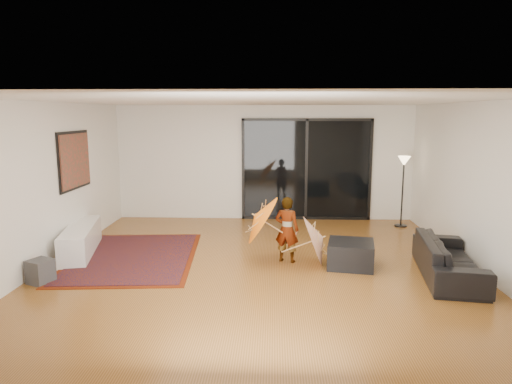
# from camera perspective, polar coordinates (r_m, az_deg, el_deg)

# --- Properties ---
(floor) EXTENTS (7.00, 7.00, 0.00)m
(floor) POSITION_cam_1_polar(r_m,az_deg,el_deg) (7.71, 0.41, -9.18)
(floor) COLOR #935B28
(floor) RESTS_ON ground
(ceiling) EXTENTS (7.00, 7.00, 0.00)m
(ceiling) POSITION_cam_1_polar(r_m,az_deg,el_deg) (7.30, 0.44, 11.31)
(ceiling) COLOR white
(ceiling) RESTS_ON wall_back
(wall_back) EXTENTS (7.00, 0.00, 7.00)m
(wall_back) POSITION_cam_1_polar(r_m,az_deg,el_deg) (10.86, 1.03, 3.65)
(wall_back) COLOR silver
(wall_back) RESTS_ON floor
(wall_front) EXTENTS (7.00, 0.00, 7.00)m
(wall_front) POSITION_cam_1_polar(r_m,az_deg,el_deg) (3.97, -1.24, -7.09)
(wall_front) COLOR silver
(wall_front) RESTS_ON floor
(wall_left) EXTENTS (0.00, 7.00, 7.00)m
(wall_left) POSITION_cam_1_polar(r_m,az_deg,el_deg) (8.28, -24.59, 0.86)
(wall_left) COLOR silver
(wall_left) RESTS_ON floor
(wall_right) EXTENTS (0.00, 7.00, 7.00)m
(wall_right) POSITION_cam_1_polar(r_m,az_deg,el_deg) (8.07, 26.11, 0.55)
(wall_right) COLOR silver
(wall_right) RESTS_ON floor
(sliding_door) EXTENTS (3.06, 0.07, 2.40)m
(sliding_door) POSITION_cam_1_polar(r_m,az_deg,el_deg) (10.87, 6.31, 2.80)
(sliding_door) COLOR black
(sliding_door) RESTS_ON wall_back
(painting) EXTENTS (0.04, 1.28, 1.08)m
(painting) POSITION_cam_1_polar(r_m,az_deg,el_deg) (9.12, -21.71, 3.70)
(painting) COLOR black
(painting) RESTS_ON wall_left
(media_console) EXTENTS (0.85, 1.87, 0.50)m
(media_console) POSITION_cam_1_polar(r_m,az_deg,el_deg) (8.87, -21.04, -5.60)
(media_console) COLOR white
(media_console) RESTS_ON floor
(speaker) EXTENTS (0.41, 0.41, 0.36)m
(speaker) POSITION_cam_1_polar(r_m,az_deg,el_deg) (7.63, -25.37, -8.94)
(speaker) COLOR #424244
(speaker) RESTS_ON floor
(persian_rug) EXTENTS (2.34, 3.12, 0.02)m
(persian_rug) POSITION_cam_1_polar(r_m,az_deg,el_deg) (8.41, -15.06, -7.82)
(persian_rug) COLOR #5A1B07
(persian_rug) RESTS_ON floor
(sofa) EXTENTS (1.07, 2.11, 0.59)m
(sofa) POSITION_cam_1_polar(r_m,az_deg,el_deg) (7.73, 22.95, -7.64)
(sofa) COLOR black
(sofa) RESTS_ON floor
(ottoman) EXTENTS (0.85, 0.85, 0.42)m
(ottoman) POSITION_cam_1_polar(r_m,az_deg,el_deg) (7.77, 11.76, -7.61)
(ottoman) COLOR black
(ottoman) RESTS_ON floor
(floor_lamp) EXTENTS (0.27, 0.27, 1.58)m
(floor_lamp) POSITION_cam_1_polar(r_m,az_deg,el_deg) (10.59, 17.97, 2.48)
(floor_lamp) COLOR black
(floor_lamp) RESTS_ON floor
(child) EXTENTS (0.47, 0.38, 1.13)m
(child) POSITION_cam_1_polar(r_m,az_deg,el_deg) (7.78, 3.88, -4.70)
(child) COLOR #999999
(child) RESTS_ON floor
(parasol_orange) EXTENTS (0.63, 0.91, 0.91)m
(parasol_orange) POSITION_cam_1_polar(r_m,az_deg,el_deg) (7.69, -0.20, -3.53)
(parasol_orange) COLOR orange
(parasol_orange) RESTS_ON child
(parasol_white) EXTENTS (0.52, 0.88, 0.92)m
(parasol_white) POSITION_cam_1_polar(r_m,az_deg,el_deg) (7.69, 8.40, -5.42)
(parasol_white) COLOR beige
(parasol_white) RESTS_ON floor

